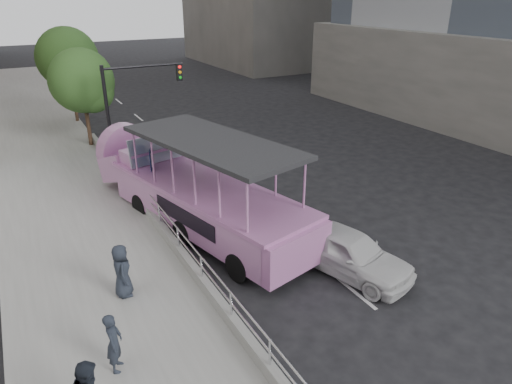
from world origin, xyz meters
The scene contains 12 objects.
ground centered at (0.00, 0.00, 0.00)m, with size 160.00×160.00×0.00m, color black.
sidewalk centered at (-5.75, 10.00, 0.15)m, with size 5.50×80.00×0.30m, color #A5A49F.
kerb_wall centered at (-3.12, 2.00, 0.48)m, with size 0.24×30.00×0.36m, color #9C9C97.
guardrail centered at (-3.12, 2.00, 1.14)m, with size 0.07×22.00×0.71m.
duck_boat centered at (-1.66, 4.64, 1.40)m, with size 5.27×11.64×3.76m.
car centered at (1.50, -1.12, 0.74)m, with size 1.75×4.34×1.48m, color silver.
pedestrian_near centered at (-6.14, -2.07, 1.07)m, with size 0.56×0.37×1.54m, color #232934.
pedestrian_far centered at (-5.27, 0.72, 1.12)m, with size 0.80×0.52×1.64m, color #232934.
parking_sign centered at (-2.65, 6.14, 1.76)m, with size 0.27×0.59×2.82m.
traffic_signal centered at (-1.70, 12.50, 3.50)m, with size 4.20×0.32×5.20m.
street_tree_near centered at (-3.30, 15.93, 3.82)m, with size 3.52×3.52×5.72m.
street_tree_far centered at (-3.10, 21.93, 4.31)m, with size 3.97×3.97×6.45m.
Camera 1 is at (-7.22, -10.79, 8.45)m, focal length 32.00 mm.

